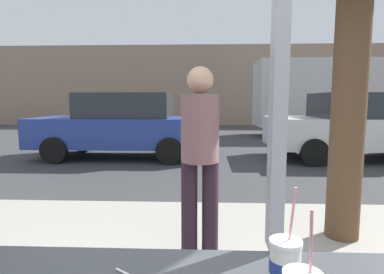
# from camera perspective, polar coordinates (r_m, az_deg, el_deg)

# --- Properties ---
(ground_plane) EXTENTS (60.00, 60.00, 0.00)m
(ground_plane) POSITION_cam_1_polar(r_m,az_deg,el_deg) (9.14, 3.96, -2.78)
(ground_plane) COLOR #38383A
(sidewalk_strip) EXTENTS (16.00, 2.80, 0.15)m
(sidewalk_strip) POSITION_cam_1_polar(r_m,az_deg,el_deg) (2.99, 7.53, -21.84)
(sidewalk_strip) COLOR #9E998E
(sidewalk_strip) RESTS_ON ground
(building_facade_far) EXTENTS (28.00, 1.20, 4.85)m
(building_facade_far) POSITION_cam_1_polar(r_m,az_deg,el_deg) (19.65, 3.17, 9.36)
(building_facade_far) COLOR gray
(building_facade_far) RESTS_ON ground
(soda_cup_right) EXTENTS (0.09, 0.09, 0.31)m
(soda_cup_right) POSITION_cam_1_polar(r_m,az_deg,el_deg) (0.97, 16.72, -21.57)
(soda_cup_right) COLOR silver
(soda_cup_right) RESTS_ON window_counter
(parked_car_blue) EXTENTS (4.47, 1.98, 1.70)m
(parked_car_blue) POSITION_cam_1_polar(r_m,az_deg,el_deg) (8.39, -12.67, 2.18)
(parked_car_blue) COLOR #283D93
(parked_car_blue) RESTS_ON ground
(parked_car_white) EXTENTS (4.42, 2.07, 1.69)m
(parked_car_white) POSITION_cam_1_polar(r_m,az_deg,el_deg) (9.00, 28.18, 1.84)
(parked_car_white) COLOR silver
(parked_car_white) RESTS_ON ground
(box_truck) EXTENTS (7.13, 2.44, 3.14)m
(box_truck) POSITION_cam_1_polar(r_m,az_deg,el_deg) (14.39, 25.24, 6.82)
(box_truck) COLOR beige
(box_truck) RESTS_ON ground
(pedestrian) EXTENTS (0.32, 0.32, 1.63)m
(pedestrian) POSITION_cam_1_polar(r_m,az_deg,el_deg) (2.62, 1.46, -2.49)
(pedestrian) COLOR #2E1C27
(pedestrian) RESTS_ON sidewalk_strip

